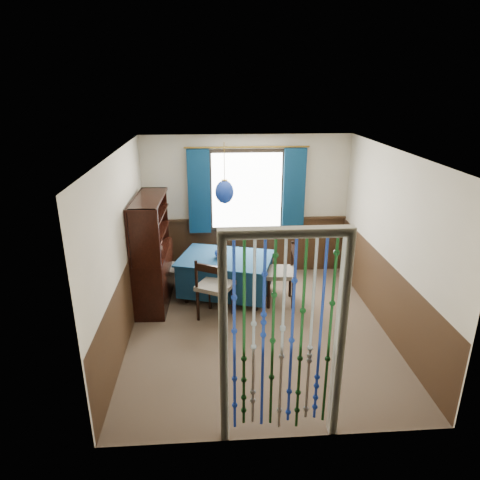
{
  "coord_description": "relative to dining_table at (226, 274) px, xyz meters",
  "views": [
    {
      "loc": [
        -0.62,
        -5.26,
        3.31
      ],
      "look_at": [
        -0.21,
        0.66,
        1.12
      ],
      "focal_mm": 32.0,
      "sensor_mm": 36.0,
      "label": 1
    }
  ],
  "objects": [
    {
      "name": "wall_back",
      "position": [
        0.41,
        0.97,
        0.84
      ],
      "size": [
        3.6,
        0.0,
        3.6
      ],
      "primitive_type": "plane",
      "rotation": [
        1.57,
        0.0,
        0.0
      ],
      "color": "beige",
      "rests_on": "ground"
    },
    {
      "name": "wainscot_left",
      "position": [
        -1.37,
        -1.03,
        0.09
      ],
      "size": [
        0.0,
        4.0,
        4.0
      ],
      "primitive_type": "plane",
      "rotation": [
        1.57,
        0.0,
        1.57
      ],
      "color": "#372314",
      "rests_on": "ground"
    },
    {
      "name": "wall_left",
      "position": [
        -1.39,
        -1.03,
        0.84
      ],
      "size": [
        0.0,
        4.0,
        4.0
      ],
      "primitive_type": "plane",
      "rotation": [
        1.57,
        0.0,
        1.57
      ],
      "color": "beige",
      "rests_on": "ground"
    },
    {
      "name": "wainscot_right",
      "position": [
        2.2,
        -1.03,
        0.09
      ],
      "size": [
        0.0,
        4.0,
        4.0
      ],
      "primitive_type": "plane",
      "rotation": [
        1.57,
        0.0,
        -1.57
      ],
      "color": "#372314",
      "rests_on": "ground"
    },
    {
      "name": "wainscot_front",
      "position": [
        0.41,
        -3.01,
        0.09
      ],
      "size": [
        3.6,
        0.0,
        3.6
      ],
      "primitive_type": "plane",
      "rotation": [
        -1.57,
        0.0,
        0.0
      ],
      "color": "#372314",
      "rests_on": "ground"
    },
    {
      "name": "doorway",
      "position": [
        0.41,
        -2.97,
        0.64
      ],
      "size": [
        1.16,
        0.12,
        2.18
      ],
      "primitive_type": null,
      "color": "silver",
      "rests_on": "ground"
    },
    {
      "name": "chair_near",
      "position": [
        -0.19,
        -0.68,
        0.1
      ],
      "size": [
        0.63,
        0.62,
        0.96
      ],
      "rotation": [
        0.0,
        0.0,
        -0.49
      ],
      "color": "black",
      "rests_on": "floor"
    },
    {
      "name": "sideboard",
      "position": [
        -1.14,
        -0.08,
        0.19
      ],
      "size": [
        0.5,
        1.33,
        1.72
      ],
      "rotation": [
        0.0,
        0.0,
        -0.03
      ],
      "color": "black",
      "rests_on": "floor"
    },
    {
      "name": "chair_right",
      "position": [
        0.88,
        -0.26,
        0.11
      ],
      "size": [
        0.49,
        0.51,
        0.97
      ],
      "rotation": [
        0.0,
        0.0,
        1.5
      ],
      "color": "black",
      "rests_on": "floor"
    },
    {
      "name": "wainscot_back",
      "position": [
        0.41,
        0.96,
        0.09
      ],
      "size": [
        3.6,
        0.0,
        3.6
      ],
      "primitive_type": "plane",
      "rotation": [
        1.57,
        0.0,
        0.0
      ],
      "color": "#372314",
      "rests_on": "ground"
    },
    {
      "name": "vase_sideboard",
      "position": [
        -1.08,
        0.22,
        0.54
      ],
      "size": [
        0.17,
        0.17,
        0.17
      ],
      "primitive_type": "imported",
      "rotation": [
        0.0,
        0.0,
        -0.09
      ],
      "color": "beige",
      "rests_on": "sideboard"
    },
    {
      "name": "bowl_shelf",
      "position": [
        -1.08,
        -0.33,
        0.79
      ],
      "size": [
        0.29,
        0.29,
        0.05
      ],
      "primitive_type": "imported",
      "rotation": [
        0.0,
        0.0,
        0.43
      ],
      "color": "beige",
      "rests_on": "sideboard"
    },
    {
      "name": "chair_left",
      "position": [
        -0.89,
        0.23,
        0.02
      ],
      "size": [
        0.51,
        0.52,
        0.8
      ],
      "rotation": [
        0.0,
        0.0,
        -2.02
      ],
      "color": "black",
      "rests_on": "floor"
    },
    {
      "name": "wall_right",
      "position": [
        2.21,
        -1.03,
        0.84
      ],
      "size": [
        0.0,
        4.0,
        4.0
      ],
      "primitive_type": "plane",
      "rotation": [
        1.57,
        0.0,
        -1.57
      ],
      "color": "beige",
      "rests_on": "ground"
    },
    {
      "name": "wall_front",
      "position": [
        0.41,
        -3.03,
        0.84
      ],
      "size": [
        3.6,
        0.0,
        3.6
      ],
      "primitive_type": "plane",
      "rotation": [
        -1.57,
        0.0,
        0.0
      ],
      "color": "beige",
      "rests_on": "ground"
    },
    {
      "name": "dining_table",
      "position": [
        0.0,
        0.0,
        0.0
      ],
      "size": [
        1.67,
        1.37,
        0.69
      ],
      "rotation": [
        0.0,
        0.0,
        -0.29
      ],
      "color": "#0E2C48",
      "rests_on": "floor"
    },
    {
      "name": "floor",
      "position": [
        0.41,
        -1.03,
        -0.41
      ],
      "size": [
        4.0,
        4.0,
        0.0
      ],
      "primitive_type": "plane",
      "color": "brown",
      "rests_on": "ground"
    },
    {
      "name": "pendant_lamp",
      "position": [
        0.0,
        0.0,
        1.36
      ],
      "size": [
        0.29,
        0.29,
        0.92
      ],
      "color": "olive",
      "rests_on": "ceiling"
    },
    {
      "name": "ceiling",
      "position": [
        0.41,
        -1.03,
        2.09
      ],
      "size": [
        4.0,
        4.0,
        0.0
      ],
      "primitive_type": "plane",
      "rotation": [
        3.14,
        0.0,
        0.0
      ],
      "color": "silver",
      "rests_on": "ground"
    },
    {
      "name": "chair_far",
      "position": [
        0.14,
        0.6,
        0.08
      ],
      "size": [
        0.57,
        0.56,
        0.91
      ],
      "rotation": [
        0.0,
        0.0,
        2.79
      ],
      "color": "black",
      "rests_on": "floor"
    },
    {
      "name": "vase_table",
      "position": [
        -0.08,
        0.01,
        0.38
      ],
      "size": [
        0.19,
        0.19,
        0.18
      ],
      "primitive_type": "imported",
      "rotation": [
        0.0,
        0.0,
        -0.09
      ],
      "color": "navy",
      "rests_on": "dining_table"
    },
    {
      "name": "window",
      "position": [
        0.41,
        0.92,
        1.14
      ],
      "size": [
        1.32,
        0.12,
        1.42
      ],
      "primitive_type": "cube",
      "color": "black",
      "rests_on": "wall_back"
    }
  ]
}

